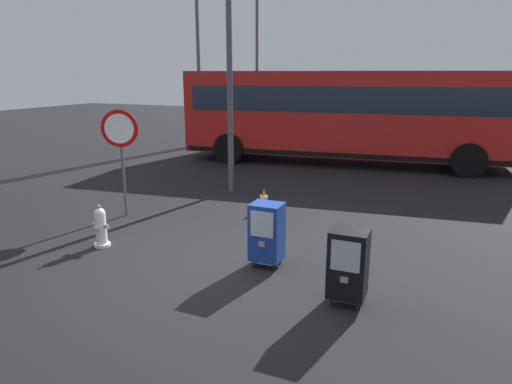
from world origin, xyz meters
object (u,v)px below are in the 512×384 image
at_px(street_light_near_right, 229,1).
at_px(fire_hydrant, 101,227).
at_px(traffic_cone, 264,200).
at_px(bus_near, 346,111).
at_px(newspaper_box_secondary, 348,264).
at_px(stop_sign, 121,141).
at_px(street_light_near_left, 197,25).
at_px(newspaper_box_primary, 267,232).
at_px(street_light_far_left, 257,28).

bearing_deg(street_light_near_right, fire_hydrant, -95.08).
distance_m(traffic_cone, bus_near, 6.44).
bearing_deg(street_light_near_right, newspaper_box_secondary, -49.57).
xyz_separation_m(newspaper_box_secondary, stop_sign, (-5.13, 1.94, 1.03)).
height_order(bus_near, street_light_near_left, street_light_near_left).
relative_size(newspaper_box_primary, street_light_far_left, 0.12).
bearing_deg(bus_near, stop_sign, -117.54).
height_order(newspaper_box_primary, traffic_cone, newspaper_box_primary).
relative_size(stop_sign, bus_near, 0.21).
relative_size(newspaper_box_primary, traffic_cone, 1.92).
bearing_deg(newspaper_box_secondary, traffic_cone, 127.12).
bearing_deg(stop_sign, traffic_cone, 28.79).
relative_size(stop_sign, traffic_cone, 4.21).
distance_m(street_light_near_left, street_light_near_right, 7.96).
relative_size(fire_hydrant, street_light_near_right, 0.09).
height_order(newspaper_box_primary, street_light_near_right, street_light_near_right).
bearing_deg(newspaper_box_secondary, street_light_far_left, 117.15).
relative_size(fire_hydrant, bus_near, 0.07).
distance_m(newspaper_box_secondary, traffic_cone, 4.23).
relative_size(newspaper_box_primary, newspaper_box_secondary, 1.00).
height_order(fire_hydrant, newspaper_box_primary, newspaper_box_primary).
height_order(newspaper_box_primary, street_light_near_left, street_light_near_left).
relative_size(newspaper_box_secondary, stop_sign, 0.46).
distance_m(newspaper_box_secondary, stop_sign, 5.58).
bearing_deg(fire_hydrant, street_light_near_right, 84.92).
relative_size(fire_hydrant, street_light_far_left, 0.09).
bearing_deg(street_light_far_left, fire_hydrant, -77.49).
bearing_deg(traffic_cone, fire_hydrant, -121.37).
bearing_deg(newspaper_box_primary, street_light_far_left, 113.67).
height_order(bus_near, street_light_near_right, street_light_near_right).
bearing_deg(newspaper_box_primary, traffic_cone, 113.13).
bearing_deg(bus_near, street_light_near_left, 160.00).
bearing_deg(fire_hydrant, newspaper_box_primary, 6.88).
bearing_deg(traffic_cone, street_light_far_left, 113.80).
bearing_deg(traffic_cone, newspaper_box_primary, -66.87).
height_order(newspaper_box_secondary, street_light_near_left, street_light_near_left).
height_order(newspaper_box_secondary, stop_sign, stop_sign).
bearing_deg(stop_sign, fire_hydrant, -64.63).
bearing_deg(street_light_far_left, street_light_near_right, -70.43).
xyz_separation_m(fire_hydrant, bus_near, (2.19, 9.27, 1.36)).
relative_size(bus_near, street_light_near_left, 1.28).
height_order(stop_sign, street_light_near_right, street_light_near_right).
height_order(fire_hydrant, bus_near, bus_near).
bearing_deg(street_light_near_left, street_light_far_left, 74.06).
xyz_separation_m(bus_near, street_light_near_right, (-1.81, -4.94, 2.85)).
distance_m(stop_sign, bus_near, 8.23).
xyz_separation_m(fire_hydrant, street_light_far_left, (-3.20, 14.42, 4.58)).
distance_m(fire_hydrant, newspaper_box_secondary, 4.40).
xyz_separation_m(fire_hydrant, traffic_cone, (1.83, 3.01, -0.09)).
bearing_deg(newspaper_box_secondary, street_light_near_right, 130.43).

